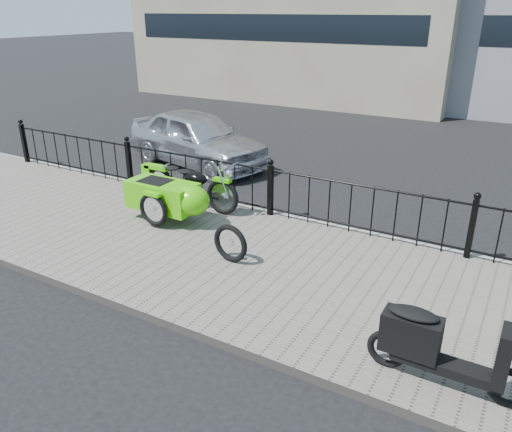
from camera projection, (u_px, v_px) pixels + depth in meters
The scene contains 8 objects.
ground at pixel (233, 246), 8.42m from camera, with size 120.00×120.00×0.00m, color black.
sidewalk at pixel (217, 255), 8.00m from camera, with size 30.00×3.80×0.12m, color #6B655A.
curb at pixel (274, 215), 9.55m from camera, with size 30.00×0.10×0.12m, color gray.
iron_fence at pixel (270, 191), 9.24m from camera, with size 14.11×0.11×1.08m.
motorcycle_sidecar at pixel (175, 194), 9.05m from camera, with size 2.28×1.47×0.98m.
scooter at pixel (437, 347), 5.05m from camera, with size 1.64×0.48×1.11m.
spare_tire at pixel (230, 243), 7.56m from camera, with size 0.61×0.61×0.09m, color black.
sedan_car at pixel (197, 138), 12.57m from camera, with size 1.63×4.05×1.38m, color silver.
Camera 1 is at (4.11, -6.37, 3.72)m, focal length 35.00 mm.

